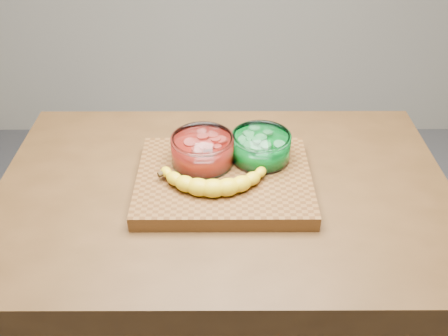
{
  "coord_description": "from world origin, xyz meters",
  "views": [
    {
      "loc": [
        -0.0,
        -1.03,
        1.71
      ],
      "look_at": [
        0.0,
        0.0,
        0.96
      ],
      "focal_mm": 40.0,
      "sensor_mm": 36.0,
      "label": 1
    }
  ],
  "objects": [
    {
      "name": "bowl_red",
      "position": [
        -0.06,
        0.05,
        0.98
      ],
      "size": [
        0.16,
        0.16,
        0.08
      ],
      "color": "white",
      "rests_on": "cutting_board"
    },
    {
      "name": "counter",
      "position": [
        0.0,
        0.0,
        0.45
      ],
      "size": [
        1.2,
        0.8,
        0.9
      ],
      "primitive_type": "cube",
      "color": "#4D3117",
      "rests_on": "ground"
    },
    {
      "name": "cutting_board",
      "position": [
        0.0,
        0.0,
        0.92
      ],
      "size": [
        0.45,
        0.35,
        0.04
      ],
      "primitive_type": "cube",
      "color": "brown",
      "rests_on": "counter"
    },
    {
      "name": "banana",
      "position": [
        -0.03,
        -0.05,
        0.96
      ],
      "size": [
        0.31,
        0.13,
        0.04
      ],
      "primitive_type": null,
      "color": "yellow",
      "rests_on": "cutting_board"
    },
    {
      "name": "bowl_green",
      "position": [
        0.1,
        0.07,
        0.98
      ],
      "size": [
        0.16,
        0.16,
        0.07
      ],
      "color": "white",
      "rests_on": "cutting_board"
    }
  ]
}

